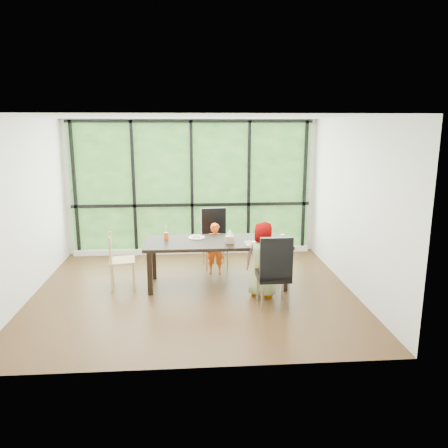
{
  "coord_description": "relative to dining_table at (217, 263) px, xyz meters",
  "views": [
    {
      "loc": [
        -0.02,
        -6.59,
        2.6
      ],
      "look_at": [
        0.49,
        0.19,
        1.05
      ],
      "focal_mm": 35.29,
      "sensor_mm": 36.0,
      "label": 1
    }
  ],
  "objects": [
    {
      "name": "ground",
      "position": [
        -0.39,
        -0.29,
        -0.38
      ],
      "size": [
        5.0,
        5.0,
        0.0
      ],
      "primitive_type": "plane",
      "color": "black",
      "rests_on": "ground"
    },
    {
      "name": "back_wall",
      "position": [
        -0.39,
        1.96,
        0.98
      ],
      "size": [
        5.0,
        0.0,
        5.0
      ],
      "primitive_type": "plane",
      "rotation": [
        1.57,
        0.0,
        0.0
      ],
      "color": "silver",
      "rests_on": "ground"
    },
    {
      "name": "foliage_backdrop",
      "position": [
        -0.39,
        1.94,
        0.98
      ],
      "size": [
        4.8,
        0.02,
        2.65
      ],
      "primitive_type": "cube",
      "color": "#204E1E",
      "rests_on": "back_wall"
    },
    {
      "name": "window_mullions",
      "position": [
        -0.39,
        1.9,
        0.98
      ],
      "size": [
        4.8,
        0.06,
        2.65
      ],
      "primitive_type": null,
      "color": "black",
      "rests_on": "back_wall"
    },
    {
      "name": "window_sill",
      "position": [
        -0.39,
        1.86,
        -0.33
      ],
      "size": [
        4.8,
        0.12,
        0.1
      ],
      "primitive_type": "cube",
      "color": "silver",
      "rests_on": "ground"
    },
    {
      "name": "dining_table",
      "position": [
        0.0,
        0.0,
        0.0
      ],
      "size": [
        2.35,
        0.98,
        0.75
      ],
      "primitive_type": "cube",
      "rotation": [
        0.0,
        0.0,
        -0.02
      ],
      "color": "black",
      "rests_on": "ground"
    },
    {
      "name": "chair_window_leather",
      "position": [
        0.02,
        0.92,
        0.17
      ],
      "size": [
        0.51,
        0.51,
        1.08
      ],
      "primitive_type": "cube",
      "rotation": [
        0.0,
        0.0,
        0.11
      ],
      "color": "black",
      "rests_on": "ground"
    },
    {
      "name": "chair_interior_leather",
      "position": [
        0.75,
        -0.93,
        0.17
      ],
      "size": [
        0.47,
        0.47,
        1.08
      ],
      "primitive_type": "cube",
      "rotation": [
        0.0,
        0.0,
        3.15
      ],
      "color": "black",
      "rests_on": "ground"
    },
    {
      "name": "chair_end_beech",
      "position": [
        -1.54,
        -0.01,
        0.08
      ],
      "size": [
        0.45,
        0.47,
        0.9
      ],
      "primitive_type": "cube",
      "rotation": [
        0.0,
        0.0,
        1.71
      ],
      "color": "#A28253",
      "rests_on": "ground"
    },
    {
      "name": "child_toddler",
      "position": [
        0.0,
        0.56,
        0.08
      ],
      "size": [
        0.35,
        0.24,
        0.91
      ],
      "primitive_type": "imported",
      "rotation": [
        0.0,
        0.0,
        -0.07
      ],
      "color": "#ED5813",
      "rests_on": "ground"
    },
    {
      "name": "child_older",
      "position": [
        0.69,
        -0.52,
        0.21
      ],
      "size": [
        0.67,
        0.57,
        1.17
      ],
      "primitive_type": "imported",
      "rotation": [
        0.0,
        0.0,
        2.73
      ],
      "color": "slate",
      "rests_on": "ground"
    },
    {
      "name": "placemat",
      "position": [
        0.64,
        -0.21,
        0.38
      ],
      "size": [
        0.43,
        0.32,
        0.01
      ],
      "primitive_type": "cube",
      "color": "tan",
      "rests_on": "dining_table"
    },
    {
      "name": "plate_far",
      "position": [
        -0.33,
        0.21,
        0.38
      ],
      "size": [
        0.27,
        0.27,
        0.02
      ],
      "primitive_type": "cylinder",
      "color": "white",
      "rests_on": "dining_table"
    },
    {
      "name": "plate_near",
      "position": [
        0.67,
        -0.2,
        0.38
      ],
      "size": [
        0.26,
        0.26,
        0.02
      ],
      "primitive_type": "cylinder",
      "color": "white",
      "rests_on": "dining_table"
    },
    {
      "name": "orange_cup",
      "position": [
        -0.83,
        0.17,
        0.43
      ],
      "size": [
        0.07,
        0.07,
        0.11
      ],
      "primitive_type": "cylinder",
      "color": "#E04F14",
      "rests_on": "dining_table"
    },
    {
      "name": "green_cup",
      "position": [
        0.98,
        -0.28,
        0.43
      ],
      "size": [
        0.07,
        0.07,
        0.1
      ],
      "primitive_type": "cylinder",
      "color": "#48D026",
      "rests_on": "dining_table"
    },
    {
      "name": "white_mug",
      "position": [
        1.07,
        0.04,
        0.41
      ],
      "size": [
        0.07,
        0.07,
        0.08
      ],
      "primitive_type": "cylinder",
      "color": "white",
      "rests_on": "dining_table"
    },
    {
      "name": "tissue_box",
      "position": [
        0.19,
        -0.14,
        0.43
      ],
      "size": [
        0.13,
        0.13,
        0.11
      ],
      "primitive_type": "cube",
      "color": "tan",
      "rests_on": "dining_table"
    },
    {
      "name": "crepe_rolls_far",
      "position": [
        -0.33,
        0.21,
        0.41
      ],
      "size": [
        0.15,
        0.12,
        0.04
      ],
      "primitive_type": null,
      "color": "tan",
      "rests_on": "plate_far"
    },
    {
      "name": "crepe_rolls_near",
      "position": [
        0.67,
        -0.2,
        0.41
      ],
      "size": [
        0.1,
        0.12,
        0.04
      ],
      "primitive_type": null,
      "color": "tan",
      "rests_on": "plate_near"
    },
    {
      "name": "straw_white",
      "position": [
        -0.83,
        0.17,
        0.53
      ],
      "size": [
        0.01,
        0.04,
        0.2
      ],
      "primitive_type": "cylinder",
      "rotation": [
        0.14,
        0.0,
        0.0
      ],
      "color": "white",
      "rests_on": "orange_cup"
    },
    {
      "name": "straw_pink",
      "position": [
        0.98,
        -0.28,
        0.52
      ],
      "size": [
        0.01,
        0.04,
        0.2
      ],
      "primitive_type": "cylinder",
      "rotation": [
        0.14,
        0.0,
        0.0
      ],
      "color": "pink",
      "rests_on": "green_cup"
    },
    {
      "name": "tissue",
      "position": [
        0.19,
        -0.14,
        0.54
      ],
      "size": [
        0.12,
        0.12,
        0.11
      ],
      "primitive_type": "cone",
      "color": "white",
      "rests_on": "tissue_box"
    }
  ]
}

